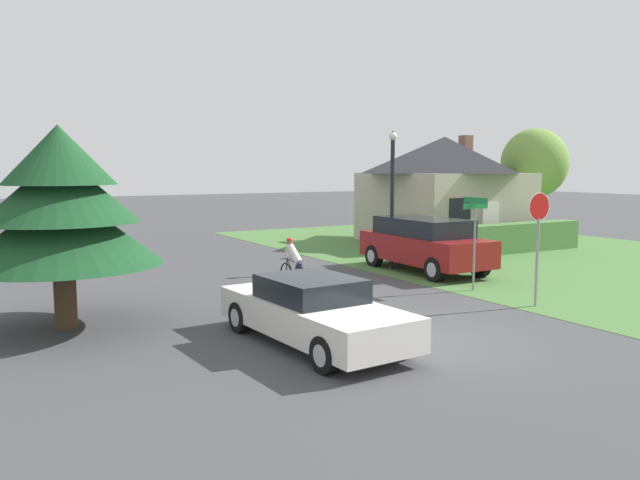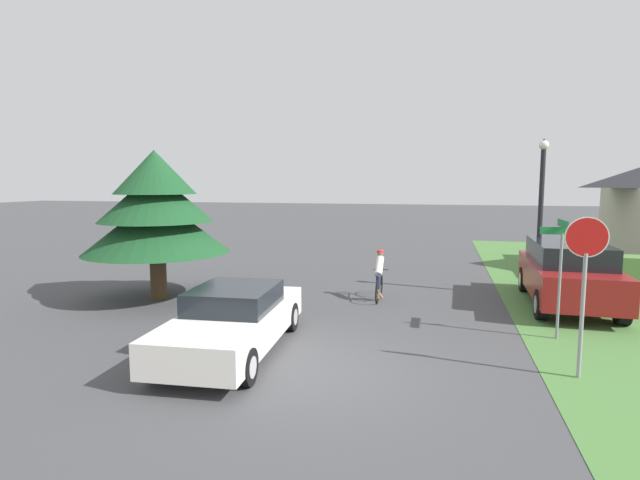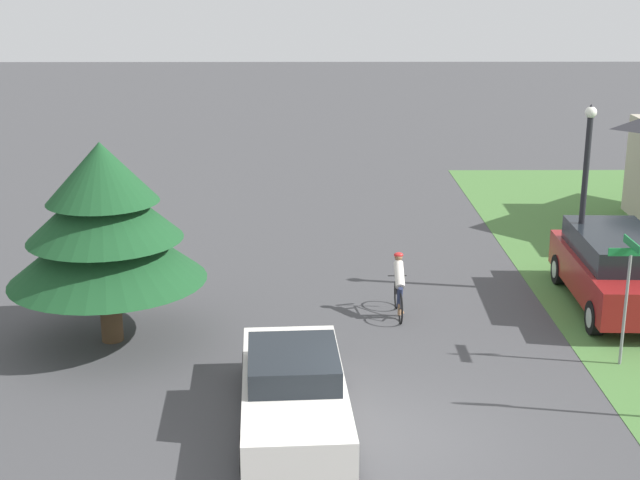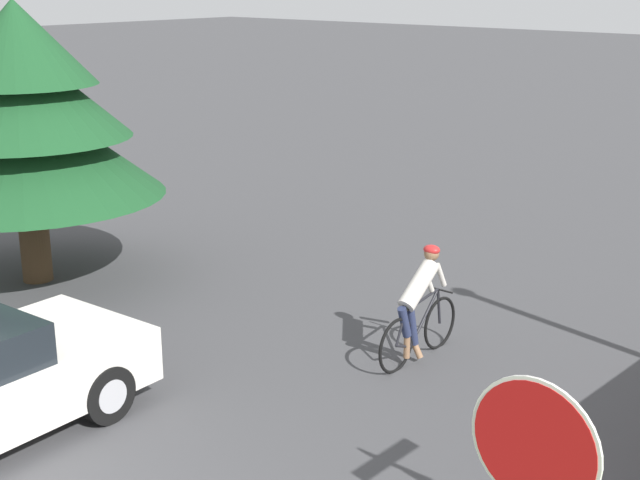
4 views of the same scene
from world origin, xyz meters
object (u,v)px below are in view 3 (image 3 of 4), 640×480
Objects in this scene: sedan_left_lane at (294,389)px; street_name_sign at (628,279)px; cyclist at (399,287)px; street_lamp at (584,187)px; parked_suv_right at (616,269)px; conifer_tall_near at (105,223)px.

street_name_sign is at bearing -73.34° from sedan_left_lane.
street_name_sign reaches higher than cyclist.
cyclist is at bearing -161.80° from street_lamp.
street_name_sign reaches higher than sedan_left_lane.
parked_suv_right is at bearing -56.24° from sedan_left_lane.
parked_suv_right is 1.91× the size of street_name_sign.
sedan_left_lane is at bearing -135.81° from street_lamp.
conifer_tall_near is at bearing 101.54° from parked_suv_right.
parked_suv_right is (7.49, 5.70, 0.31)m from sedan_left_lane.
parked_suv_right reaches higher than sedan_left_lane.
conifer_tall_near reaches higher than cyclist.
parked_suv_right is 1.07× the size of street_lamp.
sedan_left_lane is at bearing -159.85° from street_name_sign.
street_lamp reaches higher than conifer_tall_near.
cyclist is 0.33× the size of parked_suv_right.
conifer_tall_near is (-11.49, -1.95, 1.70)m from parked_suv_right.
cyclist is 0.39× the size of conifer_tall_near.
street_lamp is (6.89, 6.70, 2.07)m from sedan_left_lane.
parked_suv_right is at bearing 74.42° from street_name_sign.
street_lamp is at bearing 85.79° from street_name_sign.
conifer_tall_near reaches higher than street_name_sign.
parked_suv_right reaches higher than cyclist.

